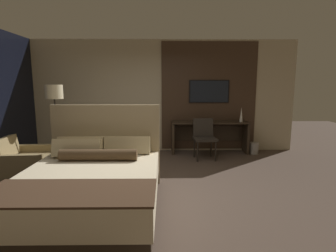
{
  "coord_description": "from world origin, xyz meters",
  "views": [
    {
      "loc": [
        0.3,
        -4.09,
        1.69
      ],
      "look_at": [
        0.36,
        0.81,
        0.92
      ],
      "focal_mm": 28.0,
      "sensor_mm": 36.0,
      "label": 1
    }
  ],
  "objects_px": {
    "tv": "(209,91)",
    "armchair_by_window": "(26,165)",
    "bed": "(92,185)",
    "vase_tall": "(241,115)",
    "floor_lamp": "(54,98)",
    "desk_chair": "(204,135)",
    "desk": "(209,131)",
    "waste_bin": "(254,148)",
    "book": "(199,121)"
  },
  "relations": [
    {
      "from": "book",
      "to": "bed",
      "type": "bearing_deg",
      "value": -121.37
    },
    {
      "from": "desk_chair",
      "to": "tv",
      "type": "bearing_deg",
      "value": 68.55
    },
    {
      "from": "desk",
      "to": "desk_chair",
      "type": "bearing_deg",
      "value": -112.6
    },
    {
      "from": "vase_tall",
      "to": "desk",
      "type": "bearing_deg",
      "value": 171.76
    },
    {
      "from": "desk",
      "to": "desk_chair",
      "type": "relative_size",
      "value": 2.05
    },
    {
      "from": "floor_lamp",
      "to": "book",
      "type": "xyz_separation_m",
      "value": [
        3.07,
        1.16,
        -0.61
      ]
    },
    {
      "from": "desk",
      "to": "waste_bin",
      "type": "height_order",
      "value": "desk"
    },
    {
      "from": "desk_chair",
      "to": "desk",
      "type": "bearing_deg",
      "value": 62.88
    },
    {
      "from": "tv",
      "to": "bed",
      "type": "bearing_deg",
      "value": -123.44
    },
    {
      "from": "bed",
      "to": "vase_tall",
      "type": "bearing_deg",
      "value": 45.44
    },
    {
      "from": "bed",
      "to": "book",
      "type": "relative_size",
      "value": 8.37
    },
    {
      "from": "tv",
      "to": "book",
      "type": "distance_m",
      "value": 0.78
    },
    {
      "from": "tv",
      "to": "armchair_by_window",
      "type": "height_order",
      "value": "tv"
    },
    {
      "from": "tv",
      "to": "desk_chair",
      "type": "bearing_deg",
      "value": -106.92
    },
    {
      "from": "floor_lamp",
      "to": "book",
      "type": "relative_size",
      "value": 6.55
    },
    {
      "from": "armchair_by_window",
      "to": "desk",
      "type": "bearing_deg",
      "value": -68.33
    },
    {
      "from": "bed",
      "to": "desk",
      "type": "xyz_separation_m",
      "value": [
        2.12,
        3.02,
        0.19
      ]
    },
    {
      "from": "book",
      "to": "waste_bin",
      "type": "relative_size",
      "value": 0.92
    },
    {
      "from": "desk",
      "to": "desk_chair",
      "type": "xyz_separation_m",
      "value": [
        -0.21,
        -0.5,
        0.02
      ]
    },
    {
      "from": "tv",
      "to": "armchair_by_window",
      "type": "relative_size",
      "value": 1.07
    },
    {
      "from": "desk_chair",
      "to": "book",
      "type": "relative_size",
      "value": 3.55
    },
    {
      "from": "tv",
      "to": "waste_bin",
      "type": "relative_size",
      "value": 3.58
    },
    {
      "from": "desk_chair",
      "to": "armchair_by_window",
      "type": "height_order",
      "value": "desk_chair"
    },
    {
      "from": "vase_tall",
      "to": "waste_bin",
      "type": "distance_m",
      "value": 0.9
    },
    {
      "from": "desk_chair",
      "to": "bed",
      "type": "bearing_deg",
      "value": -131.63
    },
    {
      "from": "book",
      "to": "floor_lamp",
      "type": "bearing_deg",
      "value": -159.34
    },
    {
      "from": "floor_lamp",
      "to": "vase_tall",
      "type": "xyz_separation_m",
      "value": [
        4.08,
        1.02,
        -0.45
      ]
    },
    {
      "from": "floor_lamp",
      "to": "waste_bin",
      "type": "xyz_separation_m",
      "value": [
        4.43,
        1.0,
        -1.28
      ]
    },
    {
      "from": "desk",
      "to": "waste_bin",
      "type": "bearing_deg",
      "value": -6.86
    },
    {
      "from": "vase_tall",
      "to": "book",
      "type": "xyz_separation_m",
      "value": [
        -1.01,
        0.14,
        -0.16
      ]
    },
    {
      "from": "tv",
      "to": "waste_bin",
      "type": "bearing_deg",
      "value": -16.04
    },
    {
      "from": "desk",
      "to": "vase_tall",
      "type": "xyz_separation_m",
      "value": [
        0.75,
        -0.11,
        0.44
      ]
    },
    {
      "from": "vase_tall",
      "to": "book",
      "type": "height_order",
      "value": "vase_tall"
    },
    {
      "from": "tv",
      "to": "desk",
      "type": "bearing_deg",
      "value": -90.0
    },
    {
      "from": "armchair_by_window",
      "to": "desk_chair",
      "type": "bearing_deg",
      "value": -73.87
    },
    {
      "from": "desk_chair",
      "to": "armchair_by_window",
      "type": "distance_m",
      "value": 3.7
    },
    {
      "from": "bed",
      "to": "desk_chair",
      "type": "bearing_deg",
      "value": 52.89
    },
    {
      "from": "tv",
      "to": "desk_chair",
      "type": "distance_m",
      "value": 1.21
    },
    {
      "from": "bed",
      "to": "tv",
      "type": "xyz_separation_m",
      "value": [
        2.12,
        3.2,
        1.18
      ]
    },
    {
      "from": "tv",
      "to": "floor_lamp",
      "type": "xyz_separation_m",
      "value": [
        -3.33,
        -1.31,
        -0.11
      ]
    },
    {
      "from": "waste_bin",
      "to": "bed",
      "type": "bearing_deg",
      "value": -138.04
    },
    {
      "from": "bed",
      "to": "tv",
      "type": "relative_size",
      "value": 2.16
    },
    {
      "from": "desk",
      "to": "desk_chair",
      "type": "distance_m",
      "value": 0.54
    },
    {
      "from": "desk",
      "to": "floor_lamp",
      "type": "relative_size",
      "value": 1.11
    },
    {
      "from": "floor_lamp",
      "to": "tv",
      "type": "bearing_deg",
      "value": 21.52
    },
    {
      "from": "armchair_by_window",
      "to": "floor_lamp",
      "type": "relative_size",
      "value": 0.55
    },
    {
      "from": "desk",
      "to": "armchair_by_window",
      "type": "distance_m",
      "value": 4.08
    },
    {
      "from": "bed",
      "to": "desk_chair",
      "type": "relative_size",
      "value": 2.35
    },
    {
      "from": "tv",
      "to": "floor_lamp",
      "type": "height_order",
      "value": "tv"
    },
    {
      "from": "waste_bin",
      "to": "desk_chair",
      "type": "bearing_deg",
      "value": -164.29
    }
  ]
}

